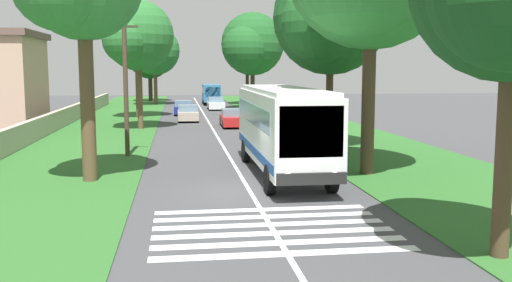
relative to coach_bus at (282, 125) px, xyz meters
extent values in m
plane|color=#424244|center=(-3.34, 1.80, -2.15)|extent=(160.00, 160.00, 0.00)
cube|color=#2D6628|center=(11.66, 10.00, -2.13)|extent=(120.00, 8.00, 0.04)
cube|color=#2D6628|center=(11.66, -6.40, -2.13)|extent=(120.00, 8.00, 0.04)
cube|color=silver|center=(11.66, 1.80, -2.14)|extent=(110.00, 0.16, 0.01)
cube|color=white|center=(-0.03, 0.00, -0.05)|extent=(11.00, 2.50, 2.90)
cube|color=slate|center=(0.27, 0.00, 0.48)|extent=(9.68, 2.54, 0.85)
cube|color=slate|center=(-5.49, 0.00, 0.30)|extent=(0.08, 2.20, 1.74)
cube|color=#1E4C9E|center=(-0.03, 0.00, -1.05)|extent=(10.78, 2.53, 0.36)
cube|color=white|center=(-0.03, 0.00, 1.49)|extent=(10.56, 2.30, 0.18)
cube|color=black|center=(-5.61, 0.00, -1.28)|extent=(0.16, 2.40, 0.40)
sphere|color=#F2EDCC|center=(-5.55, 0.80, -1.15)|extent=(0.24, 0.24, 0.24)
sphere|color=#F2EDCC|center=(-5.55, -0.81, -1.15)|extent=(0.24, 0.24, 0.24)
cylinder|color=black|center=(-3.93, 1.15, -1.60)|extent=(1.10, 0.32, 1.10)
cylinder|color=black|center=(3.47, 1.15, -1.60)|extent=(1.10, 0.32, 1.10)
cylinder|color=black|center=(-3.93, -1.15, -1.60)|extent=(1.10, 0.32, 1.10)
cylinder|color=black|center=(3.47, -1.15, -1.60)|extent=(1.10, 0.32, 1.10)
cube|color=silver|center=(-10.63, 1.80, -2.14)|extent=(0.45, 6.80, 0.01)
cube|color=silver|center=(-9.73, 1.80, -2.14)|extent=(0.45, 6.80, 0.01)
cube|color=silver|center=(-8.83, 1.80, -2.14)|extent=(0.45, 6.80, 0.01)
cube|color=silver|center=(-7.93, 1.80, -2.14)|extent=(0.45, 6.80, 0.01)
cube|color=silver|center=(-7.03, 1.80, -2.14)|extent=(0.45, 6.80, 0.01)
cube|color=silver|center=(-6.13, 1.80, -2.14)|extent=(0.45, 6.80, 0.01)
cube|color=#B21E1E|center=(20.62, 0.16, -1.62)|extent=(4.30, 1.75, 0.70)
cube|color=slate|center=(20.52, 0.16, -0.99)|extent=(2.00, 1.61, 0.55)
cylinder|color=black|center=(19.27, 0.94, -1.83)|extent=(0.64, 0.22, 0.64)
cylinder|color=black|center=(21.97, 0.94, -1.83)|extent=(0.64, 0.22, 0.64)
cylinder|color=black|center=(19.27, -0.62, -1.83)|extent=(0.64, 0.22, 0.64)
cylinder|color=black|center=(21.97, -0.62, -1.83)|extent=(0.64, 0.22, 0.64)
cube|color=#B7A893|center=(26.08, 3.53, -1.62)|extent=(4.30, 1.75, 0.70)
cube|color=slate|center=(25.98, 3.53, -0.99)|extent=(2.00, 1.61, 0.55)
cylinder|color=black|center=(24.73, 4.31, -1.83)|extent=(0.64, 0.22, 0.64)
cylinder|color=black|center=(27.43, 4.31, -1.83)|extent=(0.64, 0.22, 0.64)
cylinder|color=black|center=(24.73, 2.75, -1.83)|extent=(0.64, 0.22, 0.64)
cylinder|color=black|center=(27.43, 2.75, -1.83)|extent=(0.64, 0.22, 0.64)
cube|color=navy|center=(33.20, 3.88, -1.62)|extent=(4.30, 1.75, 0.70)
cube|color=slate|center=(33.10, 3.88, -0.99)|extent=(2.00, 1.61, 0.55)
cylinder|color=black|center=(31.85, 4.66, -1.83)|extent=(0.64, 0.22, 0.64)
cylinder|color=black|center=(34.55, 4.66, -1.83)|extent=(0.64, 0.22, 0.64)
cylinder|color=black|center=(31.85, 3.10, -1.83)|extent=(0.64, 0.22, 0.64)
cylinder|color=black|center=(34.55, 3.10, -1.83)|extent=(0.64, 0.22, 0.64)
cube|color=silver|center=(39.74, 0.18, -1.62)|extent=(4.30, 1.75, 0.70)
cube|color=slate|center=(39.64, 0.18, -0.99)|extent=(2.00, 1.61, 0.55)
cylinder|color=black|center=(38.39, 0.96, -1.83)|extent=(0.64, 0.22, 0.64)
cylinder|color=black|center=(41.09, 0.96, -1.83)|extent=(0.64, 0.22, 0.64)
cylinder|color=black|center=(38.39, -0.60, -1.83)|extent=(0.64, 0.22, 0.64)
cylinder|color=black|center=(41.09, -0.60, -1.83)|extent=(0.64, 0.22, 0.64)
cube|color=teal|center=(49.31, 0.13, -0.67)|extent=(6.00, 2.10, 2.10)
cube|color=slate|center=(49.51, 0.13, -0.29)|extent=(5.04, 2.13, 0.70)
cube|color=slate|center=(46.34, 0.13, -0.46)|extent=(0.06, 1.76, 1.18)
cylinder|color=black|center=(47.41, 1.08, -1.77)|extent=(0.76, 0.24, 0.76)
cylinder|color=black|center=(51.21, 1.08, -1.77)|extent=(0.76, 0.24, 0.76)
cylinder|color=black|center=(47.41, -0.82, -1.77)|extent=(0.76, 0.24, 0.76)
cylinder|color=black|center=(51.21, -0.82, -1.77)|extent=(0.76, 0.24, 0.76)
cylinder|color=brown|center=(30.34, 7.98, 1.09)|extent=(0.55, 0.55, 6.38)
sphere|color=#286B2D|center=(30.34, 7.98, 5.83)|extent=(5.65, 5.65, 5.65)
sphere|color=#286B2D|center=(32.03, 7.98, 5.41)|extent=(3.65, 3.65, 3.65)
sphere|color=#286B2D|center=(28.93, 8.82, 5.41)|extent=(4.22, 4.22, 4.22)
cylinder|color=brown|center=(19.80, 7.20, 0.65)|extent=(0.40, 0.40, 5.51)
sphere|color=#286B2D|center=(19.80, 7.20, 4.84)|extent=(5.22, 5.22, 5.22)
sphere|color=#286B2D|center=(21.37, 7.20, 4.45)|extent=(3.37, 3.37, 3.37)
sphere|color=#286B2D|center=(18.49, 7.99, 4.45)|extent=(3.47, 3.47, 3.47)
cylinder|color=brown|center=(-0.53, 7.98, 1.22)|extent=(0.58, 0.58, 6.64)
cylinder|color=#3D2D1E|center=(57.56, 8.12, 0.08)|extent=(0.57, 0.57, 4.38)
sphere|color=#1E5623|center=(57.56, 8.12, 3.83)|extent=(5.68, 5.68, 5.68)
sphere|color=#1E5623|center=(59.26, 8.12, 3.41)|extent=(3.77, 3.77, 3.77)
sphere|color=#1E5623|center=(56.14, 8.97, 3.41)|extent=(3.79, 3.79, 3.79)
cylinder|color=brown|center=(49.76, 7.12, 0.43)|extent=(0.47, 0.47, 5.07)
sphere|color=#286B2D|center=(49.76, 7.12, 4.67)|extent=(6.21, 6.21, 6.21)
sphere|color=#286B2D|center=(51.62, 7.12, 4.20)|extent=(3.51, 3.51, 3.51)
sphere|color=#286B2D|center=(48.21, 8.05, 4.20)|extent=(4.61, 4.61, 4.61)
cylinder|color=#4C3826|center=(-11.63, -3.22, 0.52)|extent=(0.43, 0.43, 5.24)
sphere|color=#19471E|center=(-10.19, -3.22, 4.09)|extent=(2.94, 2.94, 2.94)
cylinder|color=#3D2D1E|center=(39.26, -3.89, 0.55)|extent=(0.48, 0.48, 5.30)
sphere|color=#1E5623|center=(39.26, -3.89, 5.10)|extent=(6.93, 6.93, 6.93)
sphere|color=#1E5623|center=(41.34, -3.89, 4.58)|extent=(4.07, 4.07, 4.07)
sphere|color=#1E5623|center=(37.53, -2.85, 4.58)|extent=(4.91, 4.91, 4.91)
cylinder|color=#3D2D1E|center=(48.35, -4.40, 0.74)|extent=(0.42, 0.42, 5.70)
sphere|color=#286B2D|center=(48.35, -4.40, 5.01)|extent=(5.15, 5.15, 5.15)
sphere|color=#286B2D|center=(49.90, -4.40, 4.62)|extent=(3.67, 3.67, 3.67)
sphere|color=#286B2D|center=(47.06, -3.63, 4.62)|extent=(3.07, 3.07, 3.07)
cylinder|color=#4C3826|center=(-0.54, -3.64, 1.35)|extent=(0.57, 0.57, 6.91)
cylinder|color=#4C3826|center=(7.73, -4.17, 0.70)|extent=(0.41, 0.41, 5.60)
sphere|color=#1E5623|center=(7.73, -4.17, 5.29)|extent=(6.51, 6.51, 6.51)
sphere|color=#1E5623|center=(9.69, -4.17, 4.80)|extent=(4.45, 4.45, 4.45)
sphere|color=#1E5623|center=(6.11, -3.19, 4.80)|extent=(4.24, 4.24, 4.24)
cylinder|color=#473828|center=(5.98, 7.04, 1.51)|extent=(0.24, 0.24, 7.23)
cube|color=#3D3326|center=(5.98, 7.04, 4.52)|extent=(0.12, 1.40, 0.12)
cube|color=#B2A893|center=(16.66, 13.40, -1.42)|extent=(70.00, 0.40, 1.36)
camera|label=1|loc=(-24.12, 4.43, 2.40)|focal=40.28mm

